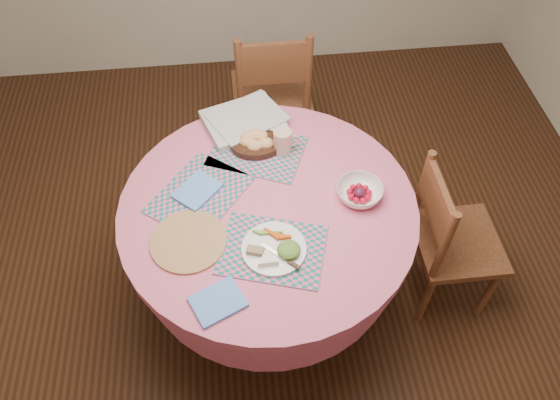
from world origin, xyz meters
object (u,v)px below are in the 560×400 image
Objects in this scene: bread_bowl at (256,142)px; dining_table at (269,233)px; wicker_trivet at (188,241)px; latte_mug at (283,141)px; chair_back at (272,93)px; fruit_bowl at (359,193)px; dinner_plate at (276,248)px; chair_right at (449,239)px.

dining_table is at bearing -86.61° from bread_bowl.
latte_mug is at bearing 46.71° from wicker_trivet.
fruit_bowl is at bearing 104.44° from chair_back.
dinner_plate is (0.01, -0.23, 0.22)m from dining_table.
chair_back is 1.27m from wicker_trivet.
chair_right is 2.88× the size of wicker_trivet.
chair_back is 1.08m from fruit_bowl.
bread_bowl is at bearing 163.28° from latte_mug.
fruit_bowl is (0.28, -0.30, -0.03)m from latte_mug.
chair_right is 0.91× the size of chair_back.
chair_back reaches higher than chair_right.
bread_bowl is 0.52m from fruit_bowl.
chair_right is at bearing 12.47° from dinner_plate.
chair_back is (-0.71, 1.06, 0.04)m from chair_right.
dinner_plate is at bearing -87.61° from dining_table.
wicker_trivet is (-0.44, -1.16, 0.26)m from chair_back.
dinner_plate is at bearing 102.29° from chair_right.
latte_mug is at bearing 72.08° from dining_table.
bread_bowl is 1.05× the size of fruit_bowl.
chair_back reaches higher than bread_bowl.
latte_mug reaches higher than bread_bowl.
wicker_trivet is 2.56× the size of latte_mug.
chair_right reaches higher than dining_table.
chair_right is at bearing -3.31° from dining_table.
latte_mug is (-0.73, 0.35, 0.36)m from chair_right.
fruit_bowl is (-0.45, 0.05, 0.33)m from chair_right.
wicker_trivet is 1.37× the size of fruit_bowl.
chair_right is at bearing 123.63° from chair_back.
latte_mug reaches higher than wicker_trivet.
fruit_bowl is at bearing 12.12° from wicker_trivet.
dinner_plate is 1.14× the size of fruit_bowl.
fruit_bowl is (0.26, -1.01, 0.29)m from chair_back.
dinner_plate reaches higher than dining_table.
dining_table is at bearing 86.51° from chair_right.
fruit_bowl is (0.40, -0.33, -0.01)m from bread_bowl.
dining_table is 0.41m from bread_bowl.
dinner_plate is at bearing -99.42° from latte_mug.
chair_right is 0.56m from fruit_bowl.
dining_table is 4.94× the size of dinner_plate.
chair_back reaches higher than fruit_bowl.
wicker_trivet is (-1.15, -0.10, 0.31)m from chair_right.
dinner_plate is (-0.82, -0.18, 0.32)m from chair_right.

